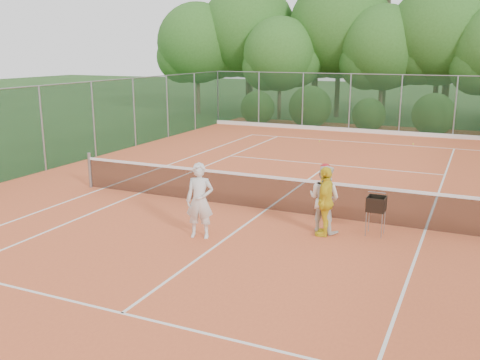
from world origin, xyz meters
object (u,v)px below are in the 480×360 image
at_px(player_center_grp, 324,198).
at_px(ball_hopper, 376,205).
at_px(player_white, 200,201).
at_px(player_yellow, 325,201).

distance_m(player_center_grp, ball_hopper, 1.20).
xyz_separation_m(player_white, player_center_grp, (2.48, 1.55, -0.05)).
relative_size(player_center_grp, player_yellow, 1.02).
bearing_deg(ball_hopper, player_yellow, -148.98).
bearing_deg(player_white, ball_hopper, 12.32).
xyz_separation_m(player_white, ball_hopper, (3.65, 1.82, -0.14)).
xyz_separation_m(player_white, player_yellow, (2.57, 1.34, -0.06)).
distance_m(player_center_grp, player_yellow, 0.23).
height_order(player_yellow, ball_hopper, player_yellow).
bearing_deg(player_center_grp, ball_hopper, 13.33).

